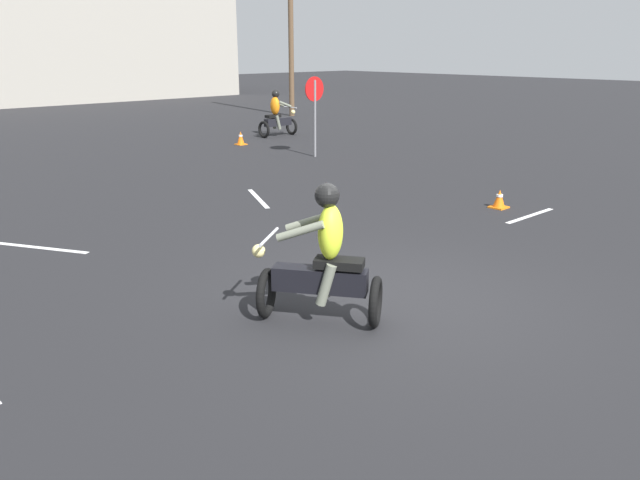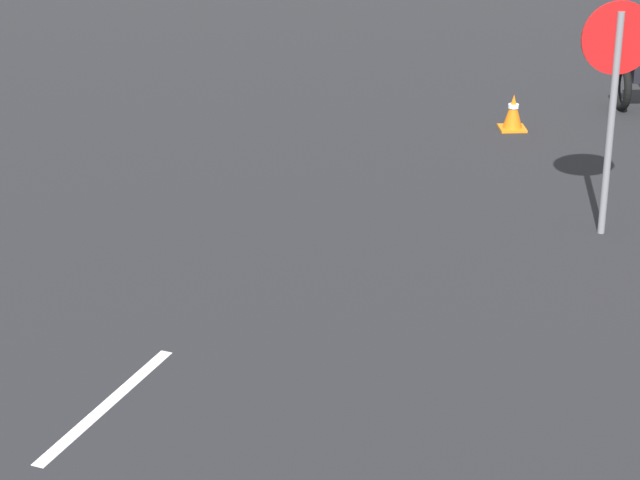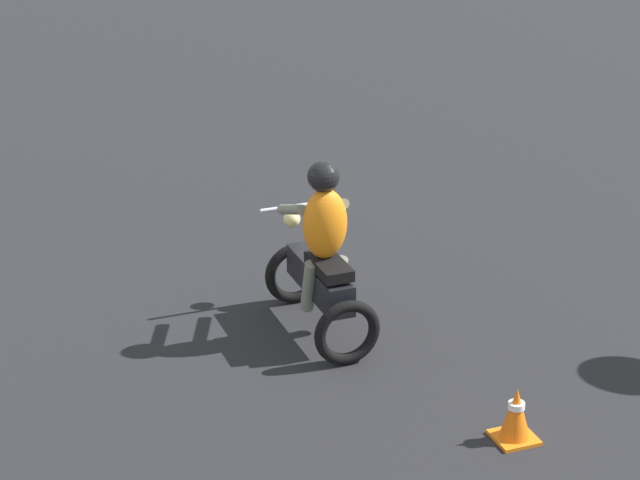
{
  "view_description": "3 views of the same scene",
  "coord_description": "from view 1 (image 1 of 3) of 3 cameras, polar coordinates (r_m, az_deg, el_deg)",
  "views": [
    {
      "loc": [
        -5.78,
        -4.72,
        3.08
      ],
      "look_at": [
        -1.18,
        0.18,
        1.0
      ],
      "focal_mm": 35.0,
      "sensor_mm": 36.0,
      "label": 1
    },
    {
      "loc": [
        3.24,
        -2.45,
        4.64
      ],
      "look_at": [
        3.76,
        6.57,
        0.9
      ],
      "focal_mm": 70.0,
      "sensor_mm": 36.0,
      "label": 2
    },
    {
      "loc": [
        -0.69,
        16.53,
        5.19
      ],
      "look_at": [
        8.7,
        12.95,
        0.9
      ],
      "focal_mm": 70.0,
      "sensor_mm": 36.0,
      "label": 3
    }
  ],
  "objects": [
    {
      "name": "ground_plane",
      "position": [
        8.07,
        7.05,
        -5.38
      ],
      "size": [
        120.0,
        120.0,
        0.0
      ],
      "primitive_type": "plane",
      "color": "black"
    },
    {
      "name": "traffic_cone_near_right",
      "position": [
        13.01,
        16.08,
        3.61
      ],
      "size": [
        0.32,
        0.32,
        0.38
      ],
      "color": "orange",
      "rests_on": "ground"
    },
    {
      "name": "lane_stripe_e",
      "position": [
        12.6,
        18.66,
        2.13
      ],
      "size": [
        1.61,
        0.12,
        0.01
      ],
      "primitive_type": "cube",
      "rotation": [
        0.0,
        0.0,
        1.56
      ],
      "color": "silver",
      "rests_on": "ground"
    },
    {
      "name": "traffic_cone_near_left",
      "position": [
        21.08,
        -7.27,
        9.21
      ],
      "size": [
        0.32,
        0.32,
        0.45
      ],
      "color": "orange",
      "rests_on": "ground"
    },
    {
      "name": "building_backdrop",
      "position": [
        42.76,
        -27.04,
        16.19
      ],
      "size": [
        26.61,
        9.95,
        7.38
      ],
      "primitive_type": "cube",
      "color": "gray",
      "rests_on": "ground"
    },
    {
      "name": "lane_stripe_nw",
      "position": [
        11.12,
        -24.97,
        -0.54
      ],
      "size": [
        1.17,
        1.95,
        0.01
      ],
      "primitive_type": "cube",
      "rotation": [
        0.0,
        0.0,
        3.66
      ],
      "color": "silver",
      "rests_on": "ground"
    },
    {
      "name": "stop_sign",
      "position": [
        18.43,
        -0.5,
        12.66
      ],
      "size": [
        0.7,
        0.08,
        2.3
      ],
      "color": "slate",
      "rests_on": "ground"
    },
    {
      "name": "lane_stripe_ne",
      "position": [
        13.41,
        -5.68,
        3.82
      ],
      "size": [
        0.87,
        1.67,
        0.01
      ],
      "primitive_type": "cube",
      "rotation": [
        0.0,
        0.0,
        2.69
      ],
      "color": "silver",
      "rests_on": "ground"
    },
    {
      "name": "motorcycle_rider_background",
      "position": [
        22.95,
        -3.95,
        11.23
      ],
      "size": [
        1.51,
        0.7,
        1.66
      ],
      "rotation": [
        0.0,
        0.0,
        4.71
      ],
      "color": "black",
      "rests_on": "ground"
    },
    {
      "name": "motorcycle_rider_foreground",
      "position": [
        7.12,
        0.28,
        -2.13
      ],
      "size": [
        1.29,
        1.49,
        1.66
      ],
      "rotation": [
        0.0,
        0.0,
        0.61
      ],
      "color": "black",
      "rests_on": "ground"
    },
    {
      "name": "utility_pole_near",
      "position": [
        30.06,
        -2.69,
        19.47
      ],
      "size": [
        0.24,
        0.24,
        8.61
      ],
      "primitive_type": "cylinder",
      "color": "brown",
      "rests_on": "ground"
    }
  ]
}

